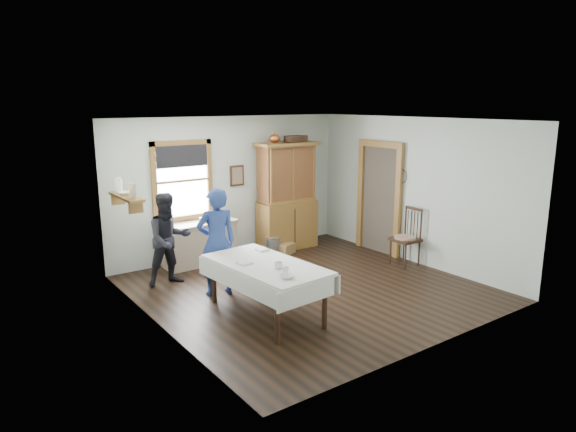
{
  "coord_description": "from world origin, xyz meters",
  "views": [
    {
      "loc": [
        -4.88,
        -6.2,
        2.98
      ],
      "look_at": [
        -0.18,
        0.3,
        1.18
      ],
      "focal_mm": 32.0,
      "sensor_mm": 36.0,
      "label": 1
    }
  ],
  "objects_px": {
    "pail": "(273,246)",
    "woman_blue": "(217,246)",
    "work_counter": "(200,243)",
    "dining_table": "(266,289)",
    "figure_dark": "(169,243)",
    "china_hutch": "(287,196)",
    "wicker_basket": "(286,248)",
    "spindle_chair": "(405,237)"
  },
  "relations": [
    {
      "from": "wicker_basket",
      "to": "figure_dark",
      "type": "distance_m",
      "value": 2.66
    },
    {
      "from": "work_counter",
      "to": "spindle_chair",
      "type": "xyz_separation_m",
      "value": [
        3.04,
        -2.28,
        0.14
      ]
    },
    {
      "from": "china_hutch",
      "to": "pail",
      "type": "bearing_deg",
      "value": -154.43
    },
    {
      "from": "work_counter",
      "to": "dining_table",
      "type": "bearing_deg",
      "value": -97.31
    },
    {
      "from": "figure_dark",
      "to": "dining_table",
      "type": "bearing_deg",
      "value": -71.81
    },
    {
      "from": "pail",
      "to": "dining_table",
      "type": "bearing_deg",
      "value": -126.07
    },
    {
      "from": "work_counter",
      "to": "dining_table",
      "type": "height_order",
      "value": "work_counter"
    },
    {
      "from": "work_counter",
      "to": "woman_blue",
      "type": "xyz_separation_m",
      "value": [
        -0.46,
        -1.55,
        0.39
      ]
    },
    {
      "from": "dining_table",
      "to": "figure_dark",
      "type": "distance_m",
      "value": 2.09
    },
    {
      "from": "work_counter",
      "to": "china_hutch",
      "type": "xyz_separation_m",
      "value": [
        1.96,
        -0.05,
        0.69
      ]
    },
    {
      "from": "wicker_basket",
      "to": "woman_blue",
      "type": "xyz_separation_m",
      "value": [
        -2.15,
        -1.17,
        0.69
      ]
    },
    {
      "from": "woman_blue",
      "to": "figure_dark",
      "type": "height_order",
      "value": "woman_blue"
    },
    {
      "from": "dining_table",
      "to": "woman_blue",
      "type": "distance_m",
      "value": 1.2
    },
    {
      "from": "work_counter",
      "to": "china_hutch",
      "type": "distance_m",
      "value": 2.08
    },
    {
      "from": "china_hutch",
      "to": "dining_table",
      "type": "height_order",
      "value": "china_hutch"
    },
    {
      "from": "pail",
      "to": "woman_blue",
      "type": "height_order",
      "value": "woman_blue"
    },
    {
      "from": "spindle_chair",
      "to": "figure_dark",
      "type": "distance_m",
      "value": 4.24
    },
    {
      "from": "figure_dark",
      "to": "wicker_basket",
      "type": "bearing_deg",
      "value": 8.25
    },
    {
      "from": "spindle_chair",
      "to": "pail",
      "type": "xyz_separation_m",
      "value": [
        -1.59,
        2.01,
        -0.38
      ]
    },
    {
      "from": "dining_table",
      "to": "spindle_chair",
      "type": "xyz_separation_m",
      "value": [
        3.33,
        0.39,
        0.16
      ]
    },
    {
      "from": "china_hutch",
      "to": "woman_blue",
      "type": "distance_m",
      "value": 2.87
    },
    {
      "from": "dining_table",
      "to": "woman_blue",
      "type": "height_order",
      "value": "woman_blue"
    },
    {
      "from": "dining_table",
      "to": "figure_dark",
      "type": "xyz_separation_m",
      "value": [
        -0.59,
        1.98,
        0.33
      ]
    },
    {
      "from": "china_hutch",
      "to": "wicker_basket",
      "type": "xyz_separation_m",
      "value": [
        -0.27,
        -0.34,
        -0.99
      ]
    },
    {
      "from": "china_hutch",
      "to": "dining_table",
      "type": "bearing_deg",
      "value": -128.64
    },
    {
      "from": "work_counter",
      "to": "pail",
      "type": "distance_m",
      "value": 1.5
    },
    {
      "from": "dining_table",
      "to": "pail",
      "type": "distance_m",
      "value": 2.98
    },
    {
      "from": "woman_blue",
      "to": "figure_dark",
      "type": "xyz_separation_m",
      "value": [
        -0.42,
        0.87,
        -0.07
      ]
    },
    {
      "from": "spindle_chair",
      "to": "woman_blue",
      "type": "xyz_separation_m",
      "value": [
        -3.51,
        0.72,
        0.25
      ]
    },
    {
      "from": "dining_table",
      "to": "figure_dark",
      "type": "height_order",
      "value": "figure_dark"
    },
    {
      "from": "pail",
      "to": "woman_blue",
      "type": "bearing_deg",
      "value": -146.17
    },
    {
      "from": "china_hutch",
      "to": "work_counter",
      "type": "bearing_deg",
      "value": -179.35
    },
    {
      "from": "wicker_basket",
      "to": "china_hutch",
      "type": "bearing_deg",
      "value": 51.22
    },
    {
      "from": "spindle_chair",
      "to": "figure_dark",
      "type": "height_order",
      "value": "figure_dark"
    },
    {
      "from": "dining_table",
      "to": "spindle_chair",
      "type": "relative_size",
      "value": 1.78
    },
    {
      "from": "woman_blue",
      "to": "dining_table",
      "type": "bearing_deg",
      "value": 110.73
    },
    {
      "from": "pail",
      "to": "woman_blue",
      "type": "distance_m",
      "value": 2.39
    },
    {
      "from": "wicker_basket",
      "to": "figure_dark",
      "type": "bearing_deg",
      "value": -173.32
    },
    {
      "from": "work_counter",
      "to": "woman_blue",
      "type": "height_order",
      "value": "woman_blue"
    },
    {
      "from": "wicker_basket",
      "to": "figure_dark",
      "type": "xyz_separation_m",
      "value": [
        -2.57,
        -0.3,
        0.61
      ]
    },
    {
      "from": "dining_table",
      "to": "woman_blue",
      "type": "xyz_separation_m",
      "value": [
        -0.17,
        1.11,
        0.4
      ]
    },
    {
      "from": "china_hutch",
      "to": "woman_blue",
      "type": "xyz_separation_m",
      "value": [
        -2.43,
        -1.51,
        -0.3
      ]
    }
  ]
}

